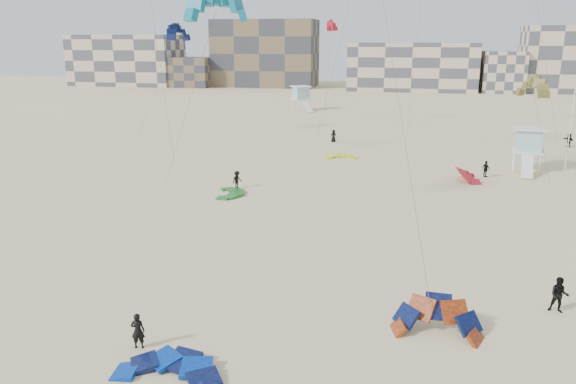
% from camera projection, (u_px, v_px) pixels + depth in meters
% --- Properties ---
extents(ground, '(320.00, 320.00, 0.00)m').
position_uv_depth(ground, '(185.00, 329.00, 25.86)').
color(ground, beige).
rests_on(ground, ground).
extents(kite_ground_blue, '(5.00, 5.19, 1.57)m').
position_uv_depth(kite_ground_blue, '(170.00, 377.00, 22.17)').
color(kite_ground_blue, '#0634BC').
rests_on(kite_ground_blue, ground).
extents(kite_ground_orange, '(4.29, 4.23, 4.07)m').
position_uv_depth(kite_ground_orange, '(436.00, 334.00, 25.46)').
color(kite_ground_orange, '#DA4316').
rests_on(kite_ground_orange, ground).
extents(kite_ground_green, '(4.29, 4.12, 0.62)m').
position_uv_depth(kite_ground_green, '(229.00, 194.00, 48.27)').
color(kite_ground_green, '#217829').
rests_on(kite_ground_green, ground).
extents(kite_ground_red_far, '(4.10, 3.94, 3.39)m').
position_uv_depth(kite_ground_red_far, '(468.00, 180.00, 53.12)').
color(kite_ground_red_far, red).
rests_on(kite_ground_red_far, ground).
extents(kite_ground_yellow, '(3.60, 3.76, 0.85)m').
position_uv_depth(kite_ground_yellow, '(341.00, 158.00, 63.05)').
color(kite_ground_yellow, '#EAFF06').
rests_on(kite_ground_yellow, ground).
extents(kitesurfer_main, '(0.66, 0.50, 1.63)m').
position_uv_depth(kitesurfer_main, '(138.00, 331.00, 24.09)').
color(kitesurfer_main, black).
rests_on(kitesurfer_main, ground).
extents(kitesurfer_b, '(1.01, 0.86, 1.81)m').
position_uv_depth(kitesurfer_b, '(559.00, 295.00, 27.23)').
color(kitesurfer_b, black).
rests_on(kitesurfer_b, ground).
extents(kitesurfer_c, '(1.02, 1.18, 1.58)m').
position_uv_depth(kitesurfer_c, '(237.00, 180.00, 50.01)').
color(kitesurfer_c, black).
rests_on(kitesurfer_c, ground).
extents(kitesurfer_d, '(0.88, 0.98, 1.60)m').
position_uv_depth(kitesurfer_d, '(486.00, 169.00, 54.08)').
color(kitesurfer_d, black).
rests_on(kitesurfer_d, ground).
extents(kitesurfer_e, '(0.88, 0.68, 1.59)m').
position_uv_depth(kitesurfer_e, '(334.00, 136.00, 72.52)').
color(kitesurfer_e, black).
rests_on(kitesurfer_e, ground).
extents(kitesurfer_f, '(1.18, 1.66, 1.73)m').
position_uv_depth(kitesurfer_f, '(569.00, 140.00, 69.06)').
color(kitesurfer_f, black).
rests_on(kitesurfer_f, ground).
extents(kite_fly_teal_a, '(10.08, 9.19, 15.40)m').
position_uv_depth(kite_fly_teal_a, '(217.00, 9.00, 37.12)').
color(kite_fly_teal_a, '#126F9C').
rests_on(kite_fly_teal_a, ground).
extents(kite_fly_olive, '(5.19, 15.49, 8.42)m').
position_uv_depth(kite_fly_olive, '(533.00, 89.00, 57.03)').
color(kite_fly_olive, olive).
rests_on(kite_fly_olive, ground).
extents(kite_fly_navy, '(4.84, 10.92, 14.07)m').
position_uv_depth(kite_fly_navy, '(178.00, 34.00, 73.14)').
color(kite_fly_navy, '#101A48').
rests_on(kite_fly_navy, ground).
extents(kite_fly_red, '(4.02, 6.49, 14.81)m').
position_uv_depth(kite_fly_red, '(332.00, 27.00, 84.07)').
color(kite_fly_red, red).
rests_on(kite_fly_red, ground).
extents(lifeguard_tower_near, '(3.52, 6.22, 4.37)m').
position_uv_depth(lifeguard_tower_near, '(528.00, 149.00, 56.51)').
color(lifeguard_tower_near, white).
rests_on(lifeguard_tower_near, ground).
extents(lifeguard_tower_far, '(4.41, 6.75, 4.49)m').
position_uv_depth(lifeguard_tower_far, '(301.00, 98.00, 104.35)').
color(lifeguard_tower_far, white).
rests_on(lifeguard_tower_far, ground).
extents(flagpole, '(0.68, 0.11, 8.40)m').
position_uv_depth(flagpole, '(570.00, 127.00, 55.86)').
color(flagpole, white).
rests_on(flagpole, ground).
extents(condo_west_a, '(30.00, 15.00, 14.00)m').
position_uv_depth(condo_west_a, '(127.00, 60.00, 160.69)').
color(condo_west_a, beige).
rests_on(condo_west_a, ground).
extents(condo_west_b, '(28.00, 14.00, 18.00)m').
position_uv_depth(condo_west_b, '(266.00, 53.00, 155.92)').
color(condo_west_b, brown).
rests_on(condo_west_b, ground).
extents(condo_mid, '(32.00, 16.00, 12.00)m').
position_uv_depth(condo_mid, '(412.00, 66.00, 144.92)').
color(condo_mid, beige).
rests_on(condo_mid, ground).
extents(condo_fill_left, '(12.00, 10.00, 8.00)m').
position_uv_depth(condo_fill_left, '(191.00, 72.00, 155.58)').
color(condo_fill_left, brown).
rests_on(condo_fill_left, ground).
extents(condo_fill_right, '(10.00, 10.00, 10.00)m').
position_uv_depth(condo_fill_right, '(502.00, 72.00, 138.88)').
color(condo_fill_right, beige).
rests_on(condo_fill_right, ground).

